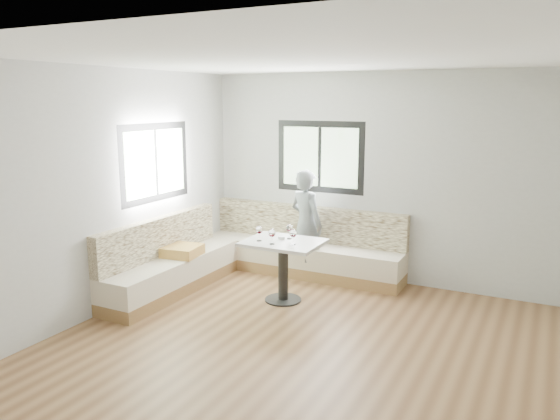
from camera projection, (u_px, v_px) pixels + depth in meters
name	position (u px, v px, depth m)	size (l,w,h in m)	color
room	(300.00, 209.00, 5.17)	(5.01, 5.01, 2.81)	brown
banquette	(247.00, 257.00, 7.42)	(2.90, 2.80, 0.95)	olive
table	(283.00, 256.00, 6.63)	(0.93, 0.73, 0.76)	black
person	(306.00, 224.00, 7.46)	(0.55, 0.36, 1.52)	slate
olive_ramekin	(281.00, 238.00, 6.68)	(0.09, 0.09, 0.03)	white
wine_glass_a	(259.00, 230.00, 6.57)	(0.08, 0.08, 0.19)	white
wine_glass_b	(272.00, 233.00, 6.41)	(0.08, 0.08, 0.19)	white
wine_glass_c	(293.00, 234.00, 6.40)	(0.08, 0.08, 0.19)	white
wine_glass_d	(289.00, 228.00, 6.67)	(0.08, 0.08, 0.19)	white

